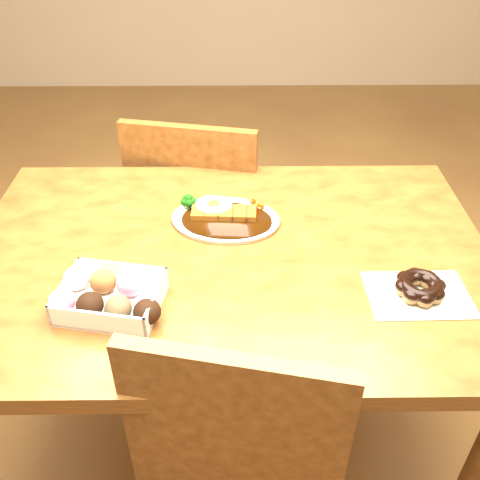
{
  "coord_description": "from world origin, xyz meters",
  "views": [
    {
      "loc": [
        0.02,
        -0.96,
        1.51
      ],
      "look_at": [
        0.02,
        -0.03,
        0.81
      ],
      "focal_mm": 40.0,
      "sensor_mm": 36.0,
      "label": 1
    }
  ],
  "objects_px": {
    "table": "(230,285)",
    "pon_de_ring": "(420,288)",
    "chair_far": "(203,217)",
    "katsu_curry_plate": "(224,217)",
    "donut_box": "(108,296)"
  },
  "relations": [
    {
      "from": "table",
      "to": "pon_de_ring",
      "type": "height_order",
      "value": "pon_de_ring"
    },
    {
      "from": "chair_far",
      "to": "katsu_curry_plate",
      "type": "bearing_deg",
      "value": 112.55
    },
    {
      "from": "donut_box",
      "to": "katsu_curry_plate",
      "type": "bearing_deg",
      "value": 52.74
    },
    {
      "from": "katsu_curry_plate",
      "to": "pon_de_ring",
      "type": "bearing_deg",
      "value": -33.85
    },
    {
      "from": "katsu_curry_plate",
      "to": "donut_box",
      "type": "height_order",
      "value": "donut_box"
    },
    {
      "from": "pon_de_ring",
      "to": "table",
      "type": "bearing_deg",
      "value": 159.45
    },
    {
      "from": "chair_far",
      "to": "pon_de_ring",
      "type": "xyz_separation_m",
      "value": [
        0.49,
        -0.68,
        0.29
      ]
    },
    {
      "from": "chair_far",
      "to": "donut_box",
      "type": "xyz_separation_m",
      "value": [
        -0.15,
        -0.71,
        0.3
      ]
    },
    {
      "from": "table",
      "to": "pon_de_ring",
      "type": "distance_m",
      "value": 0.44
    },
    {
      "from": "chair_far",
      "to": "katsu_curry_plate",
      "type": "height_order",
      "value": "chair_far"
    },
    {
      "from": "table",
      "to": "katsu_curry_plate",
      "type": "xyz_separation_m",
      "value": [
        -0.01,
        0.13,
        0.11
      ]
    },
    {
      "from": "katsu_curry_plate",
      "to": "donut_box",
      "type": "xyz_separation_m",
      "value": [
        -0.23,
        -0.3,
        0.01
      ]
    },
    {
      "from": "pon_de_ring",
      "to": "katsu_curry_plate",
      "type": "bearing_deg",
      "value": 146.15
    },
    {
      "from": "table",
      "to": "chair_far",
      "type": "xyz_separation_m",
      "value": [
        -0.09,
        0.54,
        -0.17
      ]
    },
    {
      "from": "table",
      "to": "katsu_curry_plate",
      "type": "bearing_deg",
      "value": 96.14
    }
  ]
}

